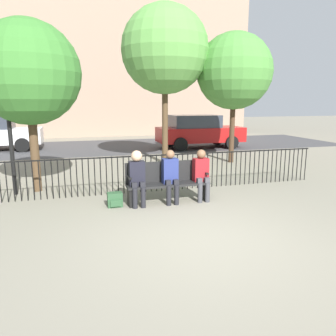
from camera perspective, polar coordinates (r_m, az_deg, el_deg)
The scene contains 14 objects.
ground_plane at distance 5.64m, azimuth 6.04°, elevation -12.20°, with size 80.00×80.00×0.00m, color gray.
park_bench at distance 7.47m, azimuth -0.17°, elevation -2.15°, with size 1.88×0.45×0.92m.
seated_person_0 at distance 7.15m, azimuth -5.39°, elevation -1.16°, with size 0.34×0.39×1.23m.
seated_person_1 at distance 7.32m, azimuth 0.44°, elevation -1.03°, with size 0.34×0.39×1.21m.
seated_person_2 at distance 7.56m, azimuth 5.83°, elevation -0.74°, with size 0.34×0.39×1.19m.
backpack at distance 7.27m, azimuth -9.22°, elevation -5.48°, with size 0.32×0.25×0.32m.
fence_railing at distance 8.33m, azimuth -2.01°, elevation -0.29°, with size 9.01×0.03×0.95m.
tree_0 at distance 8.85m, azimuth -23.16°, elevation 14.93°, with size 2.51×2.51×4.20m.
tree_1 at distance 12.53m, azimuth 11.46°, elevation 16.15°, with size 2.74×2.74×4.71m.
tree_2 at distance 12.13m, azimuth -0.55°, elevation 19.87°, with size 3.07×3.07×5.57m.
lamp_post at distance 8.70m, azimuth -26.34°, elevation 11.51°, with size 0.28×0.28×3.69m.
street_surface at distance 17.05m, azimuth -9.10°, elevation 3.74°, with size 24.00×6.00×0.01m.
parked_car_1 at distance 16.33m, azimuth 5.33°, elevation 6.46°, with size 4.20×1.94×1.62m.
building_facade at distance 25.25m, azimuth -11.96°, elevation 21.36°, with size 20.00×6.00×13.38m.
Camera 1 is at (-1.96, -4.78, 2.26)m, focal length 35.00 mm.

